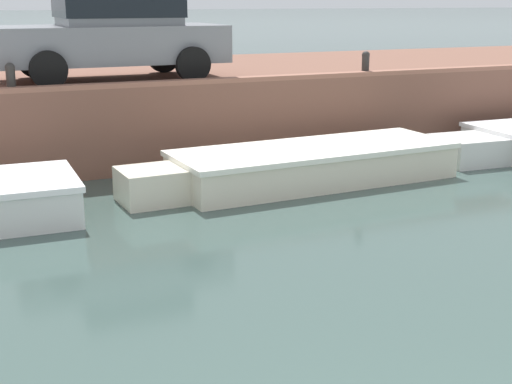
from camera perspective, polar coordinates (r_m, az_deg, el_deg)
name	(u,v)px	position (r m, az deg, el deg)	size (l,w,h in m)	color
ground_plane	(197,279)	(7.54, -4.76, -6.98)	(400.00, 400.00, 0.00)	#384C47
far_quay_wall	(70,109)	(14.66, -14.64, 6.41)	(60.00, 6.00, 1.46)	brown
far_wall_coping	(97,86)	(11.75, -12.61, 8.27)	(60.00, 0.24, 0.08)	#925F4C
boat_moored_central_cream	(302,166)	(11.32, 3.67, 2.11)	(5.52, 1.85, 0.58)	silver
car_centre_grey	(113,31)	(12.99, -11.35, 12.53)	(3.89, 1.99, 1.54)	slate
mooring_bollard_mid	(11,76)	(11.68, -19.04, 8.76)	(0.15, 0.15, 0.45)	#2D2B28
mooring_bollard_east	(366,62)	(13.72, 8.76, 10.23)	(0.15, 0.15, 0.45)	#2D2B28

